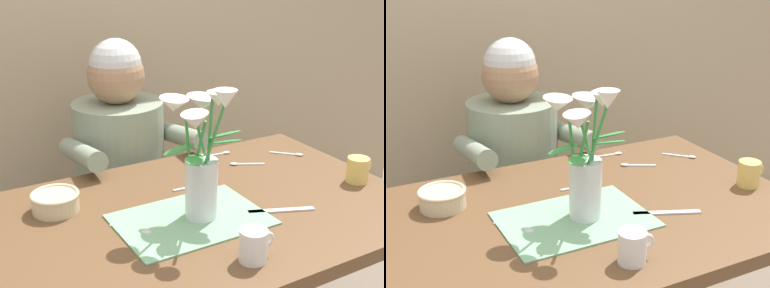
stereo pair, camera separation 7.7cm
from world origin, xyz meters
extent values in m
cube|color=brown|center=(0.00, 0.00, 0.72)|extent=(1.20, 0.80, 0.04)
cylinder|color=brown|center=(0.54, 0.34, 0.35)|extent=(0.06, 0.06, 0.70)
cylinder|color=#4C4C56|center=(0.00, 0.62, 0.20)|extent=(0.30, 0.30, 0.40)
cylinder|color=gray|center=(0.00, 0.62, 0.65)|extent=(0.34, 0.34, 0.50)
sphere|color=#A37A5B|center=(0.00, 0.62, 1.00)|extent=(0.21, 0.21, 0.21)
sphere|color=silver|center=(0.00, 0.62, 1.04)|extent=(0.19, 0.19, 0.19)
cylinder|color=gray|center=(-0.19, 0.48, 0.78)|extent=(0.07, 0.33, 0.12)
cylinder|color=gray|center=(0.19, 0.48, 0.78)|extent=(0.07, 0.33, 0.12)
cube|color=#7AB289|center=(-0.07, -0.04, 0.74)|extent=(0.40, 0.28, 0.00)
cylinder|color=silver|center=(-0.04, -0.04, 0.82)|extent=(0.09, 0.09, 0.17)
cylinder|color=#388E42|center=(-0.02, -0.05, 0.97)|extent=(0.03, 0.02, 0.21)
cone|color=white|center=(0.01, -0.05, 1.07)|extent=(0.08, 0.08, 0.04)
sphere|color=#E5D14C|center=(0.01, -0.05, 1.08)|extent=(0.02, 0.02, 0.02)
cylinder|color=#388E42|center=(-0.02, -0.02, 0.95)|extent=(0.05, 0.02, 0.18)
cone|color=silver|center=(0.00, 0.01, 1.05)|extent=(0.13, 0.13, 0.05)
sphere|color=#E5D14C|center=(0.00, 0.01, 1.05)|extent=(0.02, 0.02, 0.02)
cylinder|color=#388E42|center=(-0.07, -0.03, 0.96)|extent=(0.05, 0.06, 0.20)
cone|color=white|center=(-0.10, -0.02, 1.06)|extent=(0.10, 0.10, 0.04)
sphere|color=#E5D14C|center=(-0.10, -0.02, 1.07)|extent=(0.02, 0.02, 0.02)
cylinder|color=#388E42|center=(-0.06, -0.07, 0.95)|extent=(0.02, 0.06, 0.17)
cone|color=silver|center=(-0.08, -0.09, 1.04)|extent=(0.09, 0.09, 0.05)
sphere|color=#E5D14C|center=(-0.08, -0.09, 1.04)|extent=(0.02, 0.02, 0.02)
cylinder|color=#388E42|center=(-0.03, -0.09, 0.98)|extent=(0.05, 0.06, 0.23)
cone|color=white|center=(-0.02, -0.13, 1.09)|extent=(0.07, 0.07, 0.05)
sphere|color=#E5D14C|center=(-0.02, -0.13, 1.10)|extent=(0.02, 0.02, 0.02)
ellipsoid|color=#388E42|center=(-0.08, -0.08, 0.93)|extent=(0.09, 0.09, 0.02)
ellipsoid|color=#388E42|center=(0.01, -0.08, 0.96)|extent=(0.09, 0.09, 0.04)
ellipsoid|color=#388E42|center=(-0.08, -0.01, 0.94)|extent=(0.09, 0.08, 0.04)
ellipsoid|color=#388E42|center=(0.02, -0.06, 0.98)|extent=(0.10, 0.07, 0.04)
cylinder|color=beige|center=(-0.37, 0.19, 0.77)|extent=(0.13, 0.13, 0.05)
torus|color=beige|center=(-0.37, 0.19, 0.79)|extent=(0.14, 0.14, 0.01)
cube|color=silver|center=(0.18, -0.12, 0.74)|extent=(0.18, 0.09, 0.00)
cylinder|color=#E5C666|center=(0.51, -0.08, 0.78)|extent=(0.07, 0.07, 0.08)
torus|color=#E5C666|center=(0.55, -0.08, 0.78)|extent=(0.04, 0.01, 0.04)
cylinder|color=silver|center=(-0.04, -0.28, 0.78)|extent=(0.07, 0.07, 0.08)
torus|color=silver|center=(0.00, -0.28, 0.78)|extent=(0.04, 0.01, 0.04)
cube|color=silver|center=(0.03, 0.14, 0.74)|extent=(0.10, 0.02, 0.00)
ellipsoid|color=silver|center=(0.08, 0.13, 0.74)|extent=(0.03, 0.02, 0.01)
cube|color=silver|center=(0.30, 0.20, 0.74)|extent=(0.09, 0.06, 0.00)
ellipsoid|color=silver|center=(0.25, 0.22, 0.74)|extent=(0.03, 0.03, 0.01)
cube|color=silver|center=(0.47, 0.22, 0.74)|extent=(0.08, 0.08, 0.00)
ellipsoid|color=silver|center=(0.50, 0.18, 0.74)|extent=(0.03, 0.03, 0.01)
cube|color=silver|center=(0.24, 0.33, 0.74)|extent=(0.10, 0.02, 0.00)
ellipsoid|color=silver|center=(0.29, 0.33, 0.74)|extent=(0.03, 0.02, 0.01)
cube|color=silver|center=(-0.24, 0.00, 0.74)|extent=(0.07, 0.08, 0.00)
ellipsoid|color=silver|center=(-0.20, -0.05, 0.74)|extent=(0.03, 0.03, 0.01)
camera|label=1|loc=(-0.70, -1.14, 1.43)|focal=49.26mm
camera|label=2|loc=(-0.63, -1.18, 1.43)|focal=49.26mm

